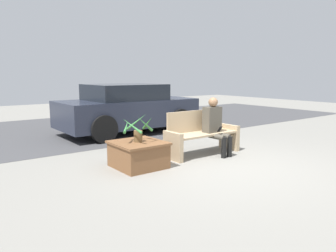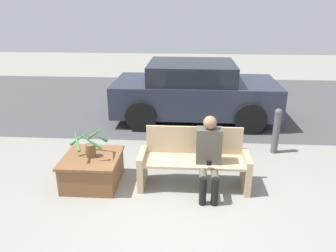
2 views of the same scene
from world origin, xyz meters
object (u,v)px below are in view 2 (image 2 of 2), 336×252
(potted_plant, at_px, (90,144))
(parked_car, at_px, (194,91))
(planter_box, at_px, (92,169))
(bench, at_px, (194,161))
(bollard_post, at_px, (276,130))
(person_seated, at_px, (209,153))

(potted_plant, xyz_separation_m, parked_car, (1.62, 3.20, 0.01))
(planter_box, bearing_deg, bench, 2.16)
(potted_plant, height_order, bollard_post, potted_plant)
(planter_box, height_order, potted_plant, potted_plant)
(potted_plant, relative_size, parked_car, 0.16)
(parked_car, xyz_separation_m, bollard_post, (1.54, -1.85, -0.24))
(planter_box, distance_m, bollard_post, 3.44)
(person_seated, xyz_separation_m, planter_box, (-1.81, 0.13, -0.40))
(potted_plant, bearing_deg, bollard_post, 23.19)
(planter_box, bearing_deg, potted_plant, 171.15)
(planter_box, relative_size, potted_plant, 1.51)
(person_seated, bearing_deg, parked_car, 93.27)
(bench, relative_size, person_seated, 1.41)
(planter_box, distance_m, parked_car, 3.62)
(potted_plant, relative_size, bollard_post, 0.68)
(potted_plant, distance_m, bollard_post, 3.45)
(person_seated, xyz_separation_m, bollard_post, (1.35, 1.49, -0.19))
(person_seated, height_order, planter_box, person_seated)
(bollard_post, bearing_deg, bench, -140.31)
(bench, xyz_separation_m, parked_car, (0.02, 3.14, 0.28))
(bench, bearing_deg, planter_box, -177.84)
(person_seated, bearing_deg, bollard_post, 47.83)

